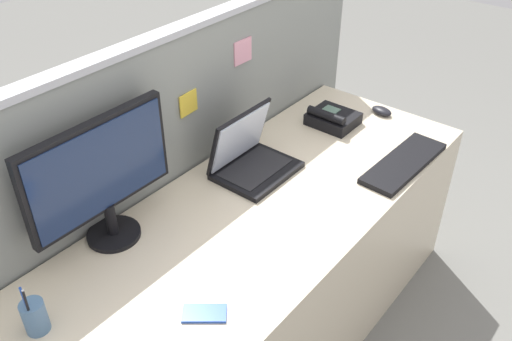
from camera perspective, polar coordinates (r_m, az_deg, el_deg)
The scene contains 10 objects.
ground_plane at distance 2.47m, azimuth 0.94°, elevation -16.34°, with size 10.00×10.00×0.00m, color slate.
desk at distance 2.21m, azimuth 1.03°, elevation -10.59°, with size 1.87×0.72×0.71m, color beige.
cubicle_divider at distance 2.23m, azimuth -7.06°, elevation -0.76°, with size 2.14×0.08×1.27m.
desktop_monitor at distance 1.75m, azimuth -15.90°, elevation -0.37°, with size 0.52×0.18×0.43m.
laptop at distance 2.10m, azimuth -0.69°, elevation 1.51°, with size 0.31×0.24×0.25m.
desk_phone at distance 2.44m, azimuth 7.97°, elevation 5.42°, with size 0.18×0.20×0.09m.
keyboard_main at distance 2.23m, azimuth 15.17°, elevation 0.77°, with size 0.45×0.15×0.02m, color black.
computer_mouse_left_hand at distance 2.58m, azimuth 12.98°, elevation 6.08°, with size 0.06×0.10×0.03m, color black.
pen_cup at distance 1.64m, azimuth -22.09°, elevation -13.93°, with size 0.07×0.07×0.18m.
cell_phone_blue_case at distance 1.60m, azimuth -5.40°, elevation -14.61°, with size 0.07×0.13×0.01m, color blue.
Camera 1 is at (-1.23, -0.94, 1.93)m, focal length 38.34 mm.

